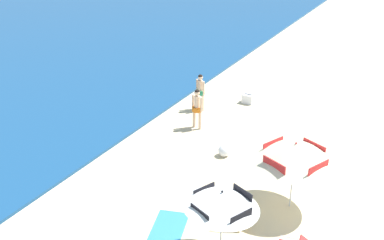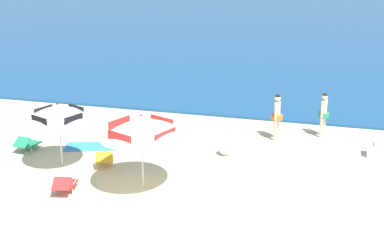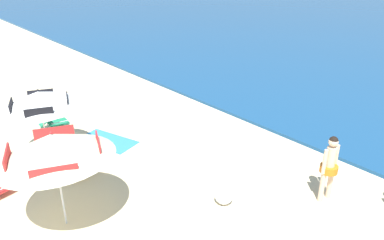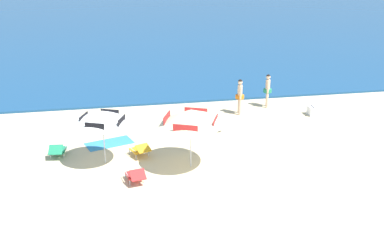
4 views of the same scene
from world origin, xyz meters
name	(u,v)px [view 2 (image 2 of 4)]	position (x,y,z in m)	size (l,w,h in m)	color
beach_umbrella_striped_main	(58,112)	(-3.93, 3.58, 1.76)	(2.66, 2.67, 2.06)	silver
beach_umbrella_striped_second	(141,126)	(-0.97, 2.75, 1.86)	(2.84, 2.82, 2.21)	silver
lounge_chair_under_umbrella	(105,158)	(-2.65, 3.91, 0.27)	(0.82, 1.01, 0.51)	gold
lounge_chair_beside_umbrella	(27,143)	(-5.64, 4.43, 0.27)	(0.65, 0.96, 0.53)	#1E7F56
lounge_chair_facing_sea	(65,184)	(-2.96, 1.92, 0.27)	(0.70, 0.98, 0.53)	red
person_standing_near_shore	(324,112)	(3.72, 8.39, 0.92)	(0.39, 0.46, 1.59)	beige
person_standing_beside	(277,113)	(2.17, 7.68, 0.94)	(0.40, 0.48, 1.63)	beige
cooler_box	(373,150)	(5.37, 6.91, 0.20)	(0.36, 0.50, 0.43)	white
beach_ball	(225,149)	(0.74, 5.78, 0.21)	(0.43, 0.43, 0.43)	white
beach_towel	(92,147)	(-3.76, 5.31, 0.01)	(0.90, 1.80, 0.01)	#3384BC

